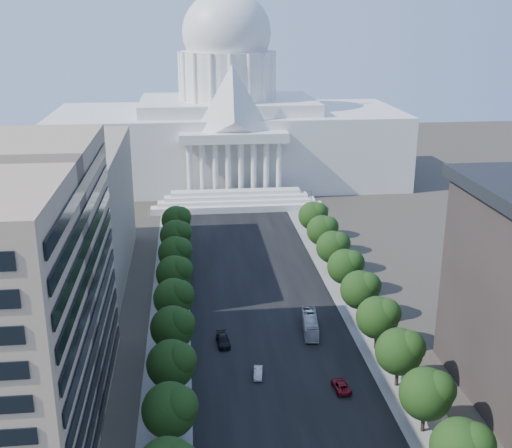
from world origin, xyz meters
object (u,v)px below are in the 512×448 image
object	(u,v)px
car_silver	(258,373)
car_dark_b	(223,341)
car_red	(341,386)
city_bus	(310,324)

from	to	relation	value
car_silver	car_dark_b	xyz separation A→B (m)	(-5.14, 11.43, 0.13)
car_silver	car_red	world-z (taller)	car_red
car_dark_b	city_bus	bearing A→B (deg)	6.14
car_dark_b	city_bus	world-z (taller)	city_bus
car_silver	car_red	size ratio (longest dim) A/B	0.80
car_red	city_bus	xyz separation A→B (m)	(-1.23, 20.06, 0.82)
car_silver	car_red	bearing A→B (deg)	-14.62
car_red	city_bus	bearing A→B (deg)	-89.74
car_red	car_dark_b	world-z (taller)	car_dark_b
car_red	city_bus	world-z (taller)	city_bus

